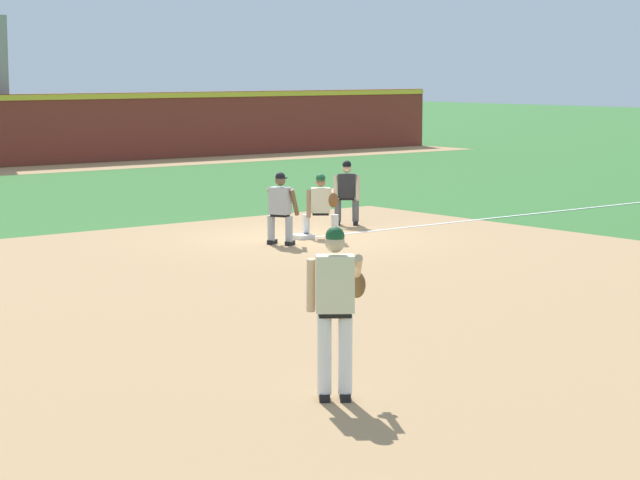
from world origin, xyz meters
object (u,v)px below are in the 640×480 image
at_px(first_base_bag, 302,237).
at_px(umpire, 347,190).
at_px(baseball, 331,288).
at_px(baserunner, 280,205).
at_px(first_baseman, 322,203).
at_px(pitcher, 336,302).

xyz_separation_m(first_base_bag, umpire, (2.20, 1.19, 0.75)).
distance_m(first_base_bag, baseball, 6.11).
bearing_deg(baserunner, umpire, 27.73).
height_order(baseball, umpire, umpire).
bearing_deg(first_baseman, baseball, -127.42).
bearing_deg(umpire, first_base_bag, -151.61).
xyz_separation_m(baserunner, umpire, (3.09, 1.63, 0.00)).
relative_size(pitcher, first_baseman, 1.39).
distance_m(baseball, baserunner, 5.33).
xyz_separation_m(pitcher, baserunner, (6.65, 9.81, -0.27)).
xyz_separation_m(first_base_bag, pitcher, (-7.55, -10.25, 1.01)).
xyz_separation_m(first_baseman, baserunner, (-1.30, -0.30, 0.06)).
xyz_separation_m(baseball, baserunner, (2.49, 4.65, 0.76)).
height_order(first_base_bag, umpire, umpire).
relative_size(baseball, first_baseman, 0.06).
relative_size(first_base_bag, baserunner, 0.26).
bearing_deg(pitcher, baseball, 51.12).
height_order(first_base_bag, baseball, first_base_bag).
xyz_separation_m(baseball, umpire, (5.58, 6.28, 0.76)).
bearing_deg(umpire, pitcher, -130.43).
height_order(first_base_bag, baserunner, baserunner).
relative_size(first_baseman, baserunner, 0.92).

